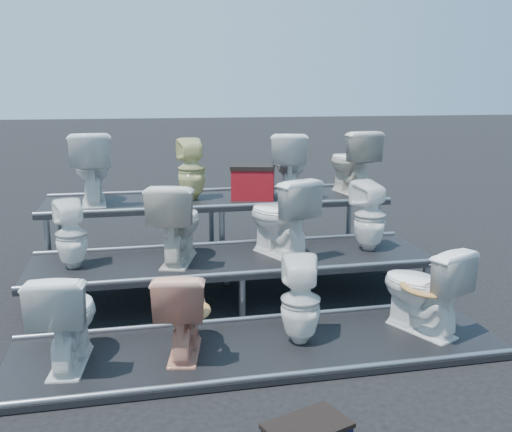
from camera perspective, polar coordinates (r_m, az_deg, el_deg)
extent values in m
plane|color=black|center=(6.21, -2.20, -8.27)|extent=(80.00, 80.00, 0.00)
cube|color=black|center=(5.02, 0.42, -13.12)|extent=(4.20, 1.20, 0.06)
cube|color=black|center=(6.13, -2.22, -6.26)|extent=(4.20, 1.20, 0.46)
cube|color=black|center=(7.31, -3.98, -1.55)|extent=(4.20, 1.20, 0.86)
imported|color=white|center=(4.79, -18.43, -9.54)|extent=(0.53, 0.83, 0.80)
imported|color=tan|center=(4.77, -7.33, -9.39)|extent=(0.55, 0.79, 0.74)
imported|color=white|center=(4.94, 4.48, -8.43)|extent=(0.41, 0.41, 0.76)
imported|color=white|center=(5.35, 16.29, -6.95)|extent=(0.74, 0.91, 0.81)
imported|color=white|center=(5.92, -17.99, -1.78)|extent=(0.38, 0.39, 0.69)
imported|color=beige|center=(5.89, -7.93, -0.62)|extent=(0.68, 0.92, 0.84)
imported|color=white|center=(6.05, 2.40, -0.05)|extent=(0.78, 0.96, 0.85)
imported|color=white|center=(6.39, 11.31, 0.01)|extent=(0.44, 0.44, 0.77)
imported|color=white|center=(7.10, -16.16, 4.64)|extent=(0.53, 0.87, 0.86)
imported|color=#CECC85|center=(7.12, -6.46, 4.67)|extent=(0.37, 0.38, 0.76)
imported|color=white|center=(7.34, 3.38, 5.19)|extent=(0.66, 0.90, 0.82)
imported|color=beige|center=(7.61, 9.53, 5.36)|extent=(0.57, 0.87, 0.83)
cube|color=maroon|center=(7.18, -0.29, 3.27)|extent=(0.61, 0.54, 0.38)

